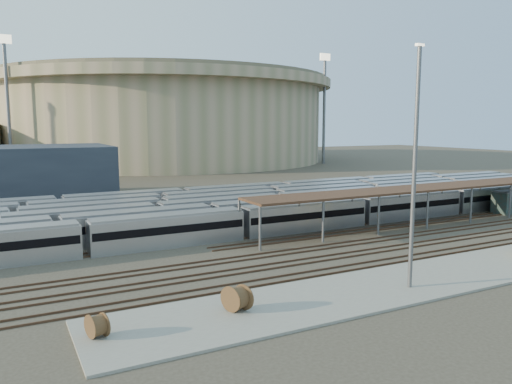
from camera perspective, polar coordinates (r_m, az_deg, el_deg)
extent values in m
plane|color=#383026|center=(59.50, 7.92, -6.02)|extent=(420.00, 420.00, 0.00)
cube|color=gray|center=(45.18, 13.86, -10.53)|extent=(50.00, 9.00, 0.20)
cube|color=silver|center=(62.31, -1.67, -3.62)|extent=(112.00, 2.90, 3.60)
cube|color=silver|center=(74.20, 8.39, -1.85)|extent=(112.00, 2.90, 3.60)
cube|color=silver|center=(74.42, 2.72, -1.75)|extent=(112.00, 2.90, 3.60)
cube|color=silver|center=(79.00, 2.44, -1.19)|extent=(112.00, 2.90, 3.60)
cube|color=silver|center=(83.24, 1.77, -0.72)|extent=(112.00, 2.90, 3.60)
cube|color=silver|center=(81.38, -8.26, -1.00)|extent=(112.00, 2.90, 3.60)
cylinder|color=#58585D|center=(55.91, 0.47, -4.21)|extent=(0.30, 0.30, 5.00)
cylinder|color=#58585D|center=(60.63, -1.93, -3.27)|extent=(0.30, 0.30, 5.00)
cylinder|color=#58585D|center=(60.32, 7.69, -3.39)|extent=(0.30, 0.30, 5.00)
cylinder|color=#58585D|center=(64.73, 4.94, -2.58)|extent=(0.30, 0.30, 5.00)
cylinder|color=#58585D|center=(65.57, 13.83, -2.65)|extent=(0.30, 0.30, 5.00)
cylinder|color=#58585D|center=(69.64, 10.90, -1.96)|extent=(0.30, 0.30, 5.00)
cylinder|color=#58585D|center=(71.46, 19.01, -2.00)|extent=(0.30, 0.30, 5.00)
cylinder|color=#58585D|center=(75.21, 16.04, -1.40)|extent=(0.30, 0.30, 5.00)
cylinder|color=#58585D|center=(77.85, 23.37, -1.44)|extent=(0.30, 0.30, 5.00)
cylinder|color=#58585D|center=(81.31, 20.43, -0.92)|extent=(0.30, 0.30, 5.00)
cylinder|color=#58585D|center=(84.62, 27.04, -0.96)|extent=(0.30, 0.30, 5.00)
cylinder|color=#58585D|center=(87.82, 24.19, -0.50)|extent=(0.30, 0.30, 5.00)
cube|color=#362216|center=(76.01, 19.86, 0.55)|extent=(60.00, 6.00, 0.30)
cube|color=#4C3323|center=(58.11, 8.92, -6.28)|extent=(170.00, 0.12, 0.18)
cube|color=#4C3323|center=(59.28, 8.06, -5.98)|extent=(170.00, 0.12, 0.18)
cube|color=#4C3323|center=(55.05, 11.41, -7.14)|extent=(170.00, 0.12, 0.18)
cube|color=#4C3323|center=(56.18, 10.44, -6.81)|extent=(170.00, 0.12, 0.18)
cube|color=#4C3323|center=(52.12, 14.19, -8.08)|extent=(170.00, 0.12, 0.18)
cube|color=#4C3323|center=(53.20, 13.11, -7.71)|extent=(170.00, 0.12, 0.18)
cylinder|color=#9C8569|center=(195.98, -10.17, 7.64)|extent=(116.00, 116.00, 28.00)
cylinder|color=#9C8569|center=(196.58, -10.29, 12.16)|extent=(124.00, 124.00, 3.00)
cylinder|color=brown|center=(196.77, -10.30, 12.82)|extent=(120.00, 120.00, 1.50)
cylinder|color=#58585D|center=(157.09, -26.46, 8.41)|extent=(1.00, 1.00, 36.00)
cube|color=#FFF2CC|center=(158.72, -26.90, 15.34)|extent=(4.00, 0.60, 2.40)
cylinder|color=#58585D|center=(179.90, 7.79, 8.96)|extent=(1.00, 1.00, 36.00)
cube|color=#FFF2CC|center=(181.33, 7.90, 15.04)|extent=(4.00, 0.60, 2.40)
cylinder|color=#58585D|center=(208.38, -21.21, 8.35)|extent=(1.00, 1.00, 36.00)
cube|color=#FFF2CC|center=(209.61, -21.48, 13.59)|extent=(4.00, 0.60, 2.40)
cylinder|color=brown|center=(35.40, -17.70, -14.35)|extent=(1.34, 1.81, 1.62)
cylinder|color=brown|center=(38.15, -2.18, -12.04)|extent=(1.77, 2.26, 1.99)
cylinder|color=#58585D|center=(43.67, 17.65, 2.36)|extent=(0.36, 0.36, 20.15)
cube|color=#FFF2CC|center=(43.95, 18.22, 15.69)|extent=(0.82, 0.34, 0.20)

